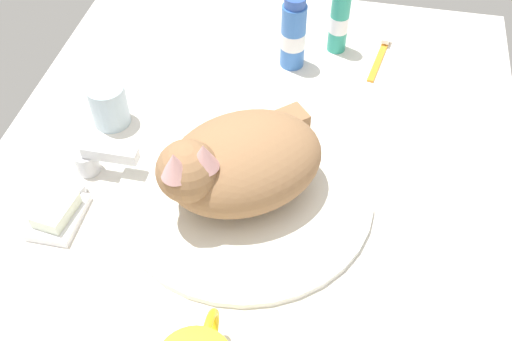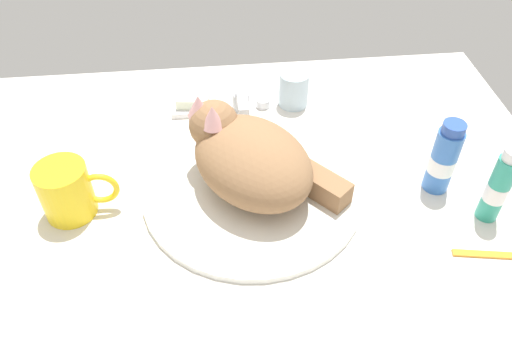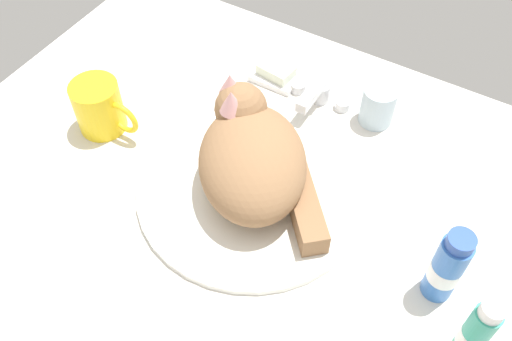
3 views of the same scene
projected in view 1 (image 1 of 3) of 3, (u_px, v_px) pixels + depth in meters
The scene contains 10 objects.
ground_plane at pixel (245, 201), 89.29cm from camera, with size 110.00×82.50×3.00cm, color silver.
sink_basin at pixel (245, 192), 87.74cm from camera, with size 37.87×37.87×1.13cm, color silver.
faucet at pixel (94, 160), 89.31cm from camera, with size 12.05×10.30×5.73cm.
cat at pixel (237, 162), 82.44cm from camera, with size 29.52×28.19×14.86cm.
rinse_cup at pixel (109, 105), 95.74cm from camera, with size 6.05×6.05×7.37cm.
soap_dish at pixel (59, 217), 84.67cm from camera, with size 9.00×6.40×1.20cm, color white.
soap_bar at pixel (56, 210), 83.43cm from camera, with size 6.52×4.39×2.10cm, color silver.
toothpaste_bottle at pixel (293, 34), 103.65cm from camera, with size 4.48×4.48×13.96cm.
mouthwash_bottle at pixel (340, 18), 106.42cm from camera, with size 3.54×3.54×14.38cm.
toothbrush at pixel (380, 56), 109.22cm from camera, with size 13.04×3.57×1.60cm.
Camera 1 is at (-54.03, -12.49, 68.65)cm, focal length 41.50 mm.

